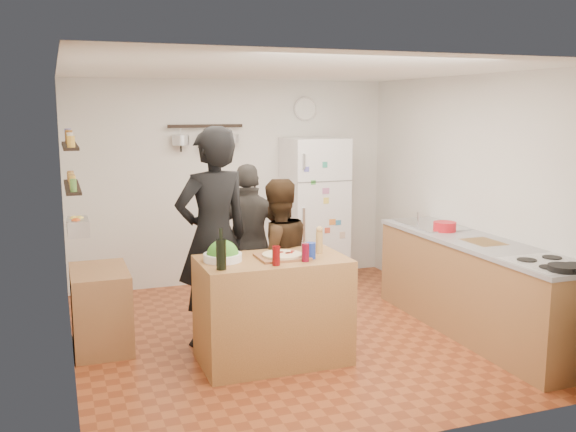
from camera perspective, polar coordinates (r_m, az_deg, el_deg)
name	(u,v)px	position (r m, az deg, el deg)	size (l,w,h in m)	color
room_shell	(278,201)	(6.35, -0.89, 1.30)	(4.20, 4.20, 4.20)	brown
prep_island	(273,310)	(5.56, -1.37, -8.34)	(1.25, 0.72, 0.91)	#A26D3B
pizza_board	(282,257)	(5.44, -0.52, -3.65)	(0.42, 0.34, 0.02)	brown
pizza	(282,255)	(5.44, -0.52, -3.46)	(0.34, 0.34, 0.02)	beige
salad_bowl	(223,257)	(5.36, -5.82, -3.67)	(0.32, 0.32, 0.06)	white
wine_bottle	(221,254)	(5.07, -5.96, -3.42)	(0.08, 0.08, 0.24)	black
wine_glass_near	(276,256)	(5.18, -1.06, -3.55)	(0.07, 0.07, 0.16)	#62080A
wine_glass_far	(305,252)	(5.31, 1.56, -3.26)	(0.06, 0.06, 0.15)	#61081B
pepper_mill	(319,242)	(5.62, 2.80, -2.35)	(0.06, 0.06, 0.19)	#B0884A
salt_canister	(311,251)	(5.41, 2.03, -3.10)	(0.08, 0.08, 0.14)	navy
person_left	(213,238)	(5.84, -6.66, -1.93)	(0.73, 0.48, 2.01)	black
person_center	(276,259)	(6.04, -1.05, -3.86)	(0.74, 0.58, 1.52)	black
person_back	(250,244)	(6.50, -3.42, -2.46)	(0.95, 0.39, 1.62)	#302D2A
counter_run	(476,288)	(6.49, 16.39, -6.15)	(0.63, 2.63, 0.90)	#9E7042
stove_top	(551,264)	(5.67, 22.31, -3.96)	(0.60, 0.62, 0.02)	white
skillet	(564,268)	(5.41, 23.32, -4.28)	(0.24, 0.24, 0.05)	black
sink	(430,225)	(7.06, 12.50, -0.83)	(0.50, 0.80, 0.03)	silver
cutting_board	(484,243)	(6.32, 16.99, -2.29)	(0.30, 0.40, 0.02)	olive
red_bowl	(445,227)	(6.74, 13.76, -0.92)	(0.23, 0.23, 0.10)	red
fridge	(314,210)	(7.99, 2.34, 0.50)	(0.70, 0.68, 1.80)	white
wall_clock	(305,109)	(8.20, 1.51, 9.50)	(0.30, 0.30, 0.03)	silver
spice_shelf_lower	(72,187)	(5.79, -18.64, 2.47)	(0.12, 1.00, 0.03)	black
spice_shelf_upper	(70,146)	(5.75, -18.83, 5.93)	(0.12, 1.00, 0.03)	black
produce_basket	(78,227)	(5.84, -18.16, -0.92)	(0.18, 0.35, 0.14)	silver
side_table	(101,309)	(6.13, -16.30, -7.91)	(0.50, 0.80, 0.73)	olive
pot_rack	(205,126)	(7.74, -7.35, 7.94)	(0.90, 0.04, 0.04)	black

